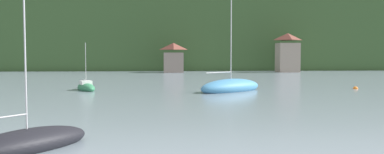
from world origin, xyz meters
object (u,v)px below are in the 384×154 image
object	(u,v)px
shore_building_westcentral	(288,53)
sailboat_mid_5	(27,143)
sailboat_far_7	(231,87)
mooring_buoy_near	(355,89)
sailboat_far_3	(86,87)
shore_building_west	(173,58)

from	to	relation	value
shore_building_westcentral	sailboat_mid_5	bearing A→B (deg)	-114.71
shore_building_westcentral	sailboat_mid_5	world-z (taller)	shore_building_westcentral
sailboat_far_7	mooring_buoy_near	size ratio (longest dim) A/B	19.65
sailboat_far_3	sailboat_far_7	xyz separation A→B (m)	(14.83, -2.05, 0.12)
shore_building_west	sailboat_far_7	world-z (taller)	sailboat_far_7
sailboat_mid_5	sailboat_far_7	size ratio (longest dim) A/B	0.77
mooring_buoy_near	sailboat_far_3	bearing A→B (deg)	179.57
sailboat_far_3	mooring_buoy_near	xyz separation A→B (m)	(28.67, -0.21, -0.28)
shore_building_westcentral	sailboat_far_3	size ratio (longest dim) A/B	1.52
shore_building_west	mooring_buoy_near	size ratio (longest dim) A/B	11.25
sailboat_mid_5	sailboat_far_7	bearing A→B (deg)	11.74
shore_building_westcentral	sailboat_far_7	bearing A→B (deg)	-113.81
sailboat_mid_5	mooring_buoy_near	size ratio (longest dim) A/B	15.23
sailboat_far_7	shore_building_westcentral	bearing A→B (deg)	28.00
shore_building_west	sailboat_far_3	xyz separation A→B (m)	(-9.76, -39.48, -2.60)
sailboat_mid_5	sailboat_far_7	world-z (taller)	sailboat_far_7
shore_building_west	sailboat_far_3	distance (m)	40.75
shore_building_westcentral	sailboat_far_3	bearing A→B (deg)	-130.03
sailboat_far_3	shore_building_westcentral	bearing A→B (deg)	115.02
sailboat_far_7	shore_building_west	bearing A→B (deg)	58.77
shore_building_westcentral	sailboat_mid_5	xyz separation A→B (m)	(-30.31, -65.87, -3.58)
shore_building_westcentral	sailboat_far_3	world-z (taller)	shore_building_westcentral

